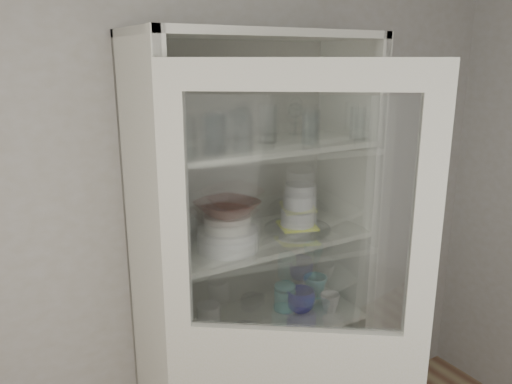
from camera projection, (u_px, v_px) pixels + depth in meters
wall_back at (192, 220)px, 2.22m from camera, size 3.60×0.02×2.60m
pantry_cabinet at (249, 297)px, 2.28m from camera, size 1.00×0.45×2.10m
tumbler_0 at (216, 134)px, 1.77m from camera, size 0.09×0.09×0.15m
tumbler_1 at (186, 138)px, 1.70m from camera, size 0.09×0.09×0.14m
tumbler_2 at (211, 135)px, 1.79m from camera, size 0.07×0.07×0.14m
tumbler_3 at (243, 133)px, 1.82m from camera, size 0.09×0.09×0.14m
tumbler_4 at (309, 128)px, 2.01m from camera, size 0.07×0.07×0.13m
tumbler_5 at (311, 127)px, 1.99m from camera, size 0.08×0.08×0.14m
tumbler_6 at (358, 124)px, 2.10m from camera, size 0.09×0.09×0.13m
tumbler_7 at (159, 133)px, 1.82m from camera, size 0.09×0.09×0.14m
tumbler_8 at (215, 130)px, 1.90m from camera, size 0.07×0.07×0.14m
tumbler_9 at (231, 129)px, 1.93m from camera, size 0.07×0.07×0.14m
tumbler_10 at (268, 124)px, 2.03m from camera, size 0.09×0.09×0.15m
goblet_0 at (153, 127)px, 1.91m from camera, size 0.07×0.07×0.16m
goblet_1 at (240, 122)px, 2.07m from camera, size 0.07×0.07×0.16m
goblet_2 at (243, 121)px, 2.11m from camera, size 0.07×0.07×0.16m
goblet_3 at (295, 117)px, 2.23m from camera, size 0.07×0.07×0.16m
plate_stack_front at (228, 239)px, 1.98m from camera, size 0.24×0.24×0.08m
plate_stack_back at (169, 227)px, 2.08m from camera, size 0.24×0.24×0.11m
cream_bowl at (227, 222)px, 1.96m from camera, size 0.25×0.25×0.06m
terracotta_bowl at (227, 208)px, 1.94m from camera, size 0.29×0.29×0.06m
glass_platter at (297, 228)px, 2.20m from camera, size 0.30×0.30×0.02m
yellow_trivet at (297, 226)px, 2.19m from camera, size 0.20×0.20×0.01m
white_ramekin at (297, 217)px, 2.18m from camera, size 0.19×0.19×0.06m
grey_bowl_stack at (300, 206)px, 2.21m from camera, size 0.14×0.14×0.20m
mug_blue at (300, 301)px, 2.30m from camera, size 0.16×0.16×0.11m
mug_teal at (315, 287)px, 2.44m from camera, size 0.15×0.15×0.11m
mug_white at (330, 302)px, 2.30m from camera, size 0.11×0.11×0.09m
teal_jar at (285, 297)px, 2.32m from camera, size 0.10×0.10×0.12m
measuring_cups at (245, 330)px, 2.12m from camera, size 0.10×0.10×0.04m
white_canister at (209, 317)px, 2.14m from camera, size 0.13×0.13×0.12m
tin_box at (277, 382)px, 2.39m from camera, size 0.20×0.14×0.06m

